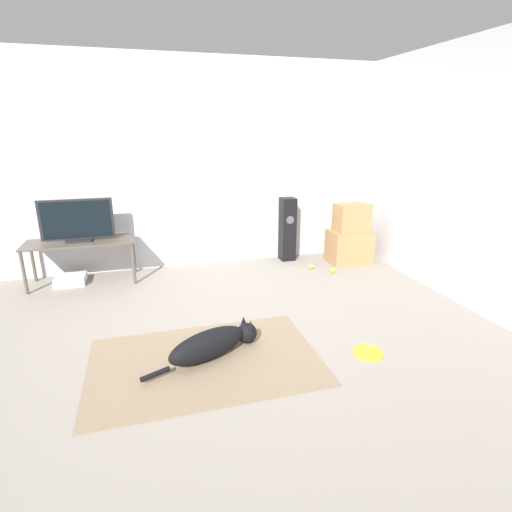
{
  "coord_description": "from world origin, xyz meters",
  "views": [
    {
      "loc": [
        -0.47,
        -2.98,
        1.72
      ],
      "look_at": [
        0.61,
        0.83,
        0.45
      ],
      "focal_mm": 28.0,
      "sensor_mm": 36.0,
      "label": 1
    }
  ],
  "objects_px": {
    "frisbee": "(368,352)",
    "tv_stand": "(80,246)",
    "tv": "(77,221)",
    "tennis_ball_by_boxes": "(311,267)",
    "tennis_ball_near_speaker": "(333,270)",
    "game_console": "(71,280)",
    "dog": "(213,343)",
    "floor_speaker": "(287,229)",
    "cardboard_box_upper": "(352,217)",
    "cardboard_box_lower": "(349,246)"
  },
  "relations": [
    {
      "from": "frisbee",
      "to": "tv_stand",
      "type": "distance_m",
      "value": 3.32
    },
    {
      "from": "tv",
      "to": "tennis_ball_by_boxes",
      "type": "relative_size",
      "value": 11.83
    },
    {
      "from": "tennis_ball_near_speaker",
      "to": "game_console",
      "type": "bearing_deg",
      "value": 170.72
    },
    {
      "from": "dog",
      "to": "tennis_ball_by_boxes",
      "type": "bearing_deg",
      "value": 47.6
    },
    {
      "from": "floor_speaker",
      "to": "tv_stand",
      "type": "xyz_separation_m",
      "value": [
        -2.57,
        -0.17,
        0.02
      ]
    },
    {
      "from": "tv_stand",
      "to": "cardboard_box_upper",
      "type": "bearing_deg",
      "value": -2.98
    },
    {
      "from": "tv_stand",
      "to": "tv",
      "type": "relative_size",
      "value": 1.52
    },
    {
      "from": "cardboard_box_upper",
      "to": "tv_stand",
      "type": "distance_m",
      "value": 3.34
    },
    {
      "from": "dog",
      "to": "tv_stand",
      "type": "height_order",
      "value": "tv_stand"
    },
    {
      "from": "cardboard_box_lower",
      "to": "floor_speaker",
      "type": "xyz_separation_m",
      "value": [
        -0.75,
        0.34,
        0.21
      ]
    },
    {
      "from": "tennis_ball_near_speaker",
      "to": "game_console",
      "type": "height_order",
      "value": "game_console"
    },
    {
      "from": "tv_stand",
      "to": "tv",
      "type": "distance_m",
      "value": 0.29
    },
    {
      "from": "cardboard_box_upper",
      "to": "tennis_ball_by_boxes",
      "type": "height_order",
      "value": "cardboard_box_upper"
    },
    {
      "from": "cardboard_box_upper",
      "to": "tennis_ball_by_boxes",
      "type": "relative_size",
      "value": 6.39
    },
    {
      "from": "cardboard_box_lower",
      "to": "game_console",
      "type": "distance_m",
      "value": 3.49
    },
    {
      "from": "frisbee",
      "to": "tv",
      "type": "xyz_separation_m",
      "value": [
        -2.36,
        2.29,
        0.72
      ]
    },
    {
      "from": "cardboard_box_upper",
      "to": "tennis_ball_near_speaker",
      "type": "relative_size",
      "value": 6.39
    },
    {
      "from": "frisbee",
      "to": "cardboard_box_upper",
      "type": "xyz_separation_m",
      "value": [
        0.96,
        2.12,
        0.6
      ]
    },
    {
      "from": "tennis_ball_by_boxes",
      "to": "tennis_ball_near_speaker",
      "type": "relative_size",
      "value": 1.0
    },
    {
      "from": "cardboard_box_lower",
      "to": "floor_speaker",
      "type": "distance_m",
      "value": 0.85
    },
    {
      "from": "cardboard_box_upper",
      "to": "tv_stand",
      "type": "height_order",
      "value": "cardboard_box_upper"
    },
    {
      "from": "tennis_ball_by_boxes",
      "to": "game_console",
      "type": "xyz_separation_m",
      "value": [
        -2.89,
        0.3,
        0.01
      ]
    },
    {
      "from": "cardboard_box_upper",
      "to": "tv",
      "type": "relative_size",
      "value": 0.54
    },
    {
      "from": "cardboard_box_lower",
      "to": "cardboard_box_upper",
      "type": "height_order",
      "value": "cardboard_box_upper"
    },
    {
      "from": "dog",
      "to": "cardboard_box_lower",
      "type": "xyz_separation_m",
      "value": [
        2.16,
        1.84,
        0.09
      ]
    },
    {
      "from": "tv",
      "to": "tennis_ball_by_boxes",
      "type": "distance_m",
      "value": 2.84
    },
    {
      "from": "game_console",
      "to": "tv",
      "type": "bearing_deg",
      "value": -0.68
    },
    {
      "from": "tv_stand",
      "to": "game_console",
      "type": "height_order",
      "value": "tv_stand"
    },
    {
      "from": "tv",
      "to": "tennis_ball_near_speaker",
      "type": "height_order",
      "value": "tv"
    },
    {
      "from": "tv",
      "to": "tennis_ball_by_boxes",
      "type": "height_order",
      "value": "tv"
    },
    {
      "from": "tv",
      "to": "tennis_ball_by_boxes",
      "type": "xyz_separation_m",
      "value": [
        2.73,
        -0.29,
        -0.7
      ]
    },
    {
      "from": "cardboard_box_lower",
      "to": "tv",
      "type": "distance_m",
      "value": 3.37
    },
    {
      "from": "frisbee",
      "to": "tennis_ball_by_boxes",
      "type": "xyz_separation_m",
      "value": [
        0.37,
        2.0,
        0.02
      ]
    },
    {
      "from": "cardboard_box_lower",
      "to": "tv_stand",
      "type": "relative_size",
      "value": 0.46
    },
    {
      "from": "cardboard_box_upper",
      "to": "floor_speaker",
      "type": "bearing_deg",
      "value": 155.38
    },
    {
      "from": "tv",
      "to": "game_console",
      "type": "xyz_separation_m",
      "value": [
        -0.16,
        0.0,
        -0.69
      ]
    },
    {
      "from": "tennis_ball_by_boxes",
      "to": "tennis_ball_near_speaker",
      "type": "distance_m",
      "value": 0.29
    },
    {
      "from": "tv",
      "to": "game_console",
      "type": "relative_size",
      "value": 2.37
    },
    {
      "from": "cardboard_box_upper",
      "to": "frisbee",
      "type": "bearing_deg",
      "value": -114.51
    },
    {
      "from": "cardboard_box_upper",
      "to": "tennis_ball_near_speaker",
      "type": "xyz_separation_m",
      "value": [
        -0.39,
        -0.33,
        -0.58
      ]
    },
    {
      "from": "cardboard_box_lower",
      "to": "tennis_ball_near_speaker",
      "type": "height_order",
      "value": "cardboard_box_lower"
    },
    {
      "from": "floor_speaker",
      "to": "tennis_ball_near_speaker",
      "type": "distance_m",
      "value": 0.86
    },
    {
      "from": "game_console",
      "to": "cardboard_box_lower",
      "type": "bearing_deg",
      "value": -2.8
    },
    {
      "from": "tv",
      "to": "tennis_ball_near_speaker",
      "type": "bearing_deg",
      "value": -9.73
    },
    {
      "from": "cardboard_box_upper",
      "to": "cardboard_box_lower",
      "type": "bearing_deg",
      "value": 116.43
    },
    {
      "from": "cardboard_box_lower",
      "to": "tv_stand",
      "type": "bearing_deg",
      "value": 177.15
    },
    {
      "from": "cardboard_box_lower",
      "to": "tennis_ball_by_boxes",
      "type": "xyz_separation_m",
      "value": [
        -0.59,
        -0.13,
        -0.18
      ]
    },
    {
      "from": "dog",
      "to": "tv",
      "type": "height_order",
      "value": "tv"
    },
    {
      "from": "dog",
      "to": "tennis_ball_by_boxes",
      "type": "height_order",
      "value": "dog"
    },
    {
      "from": "dog",
      "to": "cardboard_box_lower",
      "type": "relative_size",
      "value": 1.75
    }
  ]
}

